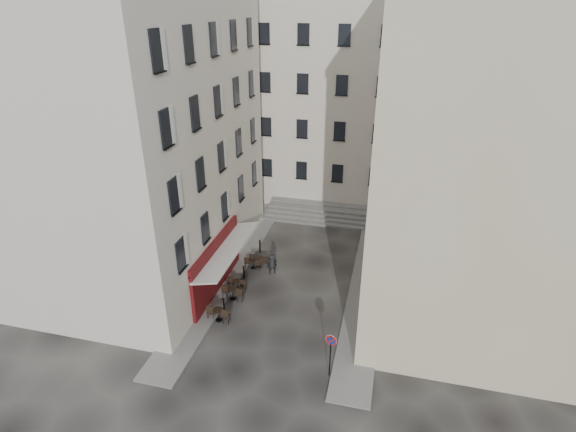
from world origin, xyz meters
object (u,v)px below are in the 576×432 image
(no_parking_sign, at_px, (331,348))
(bistro_table_a, at_px, (219,314))
(bistro_table_b, at_px, (233,292))
(pedestrian, at_px, (272,262))

(no_parking_sign, distance_m, bistro_table_a, 7.24)
(no_parking_sign, height_order, bistro_table_b, no_parking_sign)
(no_parking_sign, height_order, bistro_table_a, no_parking_sign)
(bistro_table_a, bearing_deg, no_parking_sign, -21.16)
(bistro_table_a, relative_size, pedestrian, 0.77)
(bistro_table_b, bearing_deg, no_parking_sign, -35.31)
(no_parking_sign, bearing_deg, pedestrian, 134.69)
(no_parking_sign, xyz_separation_m, bistro_table_b, (-6.57, 4.65, -1.23))
(no_parking_sign, relative_size, pedestrian, 1.38)
(no_parking_sign, xyz_separation_m, bistro_table_a, (-6.65, 2.57, -1.23))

